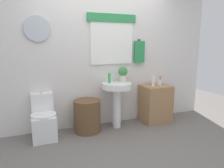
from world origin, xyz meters
TOP-DOWN VIEW (x-y plane):
  - ground_plane at (0.00, 0.00)m, footprint 8.00×8.00m
  - back_wall at (0.00, 1.15)m, footprint 4.40×0.18m
  - toilet at (-1.06, 0.88)m, footprint 0.38×0.51m
  - laundry_hamper at (-0.35, 0.85)m, footprint 0.45×0.45m
  - pedestal_sink at (0.19, 0.85)m, footprint 0.52×0.52m
  - faucet at (0.19, 0.97)m, footprint 0.03×0.03m
  - wooden_cabinet at (1.00, 0.85)m, footprint 0.52×0.44m
  - soap_bottle at (0.07, 0.90)m, footprint 0.05×0.05m
  - potted_plant at (0.33, 0.91)m, footprint 0.17×0.17m
  - lotion_bottle at (0.90, 0.81)m, footprint 0.05×0.05m
  - toothbrush_cup at (1.09, 0.87)m, footprint 0.08×0.08m

SIDE VIEW (x-z plane):
  - ground_plane at x=0.00m, z-range 0.00..0.00m
  - laundry_hamper at x=-0.35m, z-range 0.00..0.55m
  - toilet at x=-1.06m, z-range -0.08..0.63m
  - wooden_cabinet at x=1.00m, z-range 0.00..0.70m
  - pedestal_sink at x=0.19m, z-range 0.20..1.01m
  - toothbrush_cup at x=1.09m, z-range 0.66..0.85m
  - lotion_bottle at x=0.90m, z-range 0.70..0.91m
  - faucet at x=0.19m, z-range 0.81..0.91m
  - soap_bottle at x=0.07m, z-range 0.81..0.98m
  - potted_plant at x=0.33m, z-range 0.83..1.10m
  - back_wall at x=0.00m, z-range 0.01..2.61m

